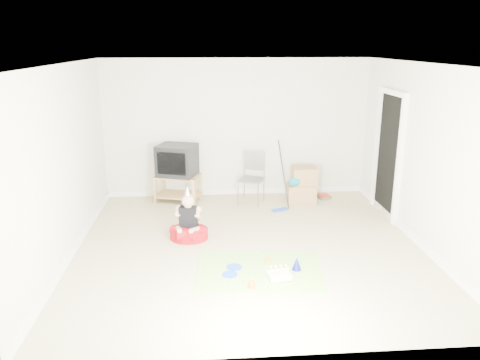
{
  "coord_description": "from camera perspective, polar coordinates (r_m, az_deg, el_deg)",
  "views": [
    {
      "loc": [
        -0.61,
        -6.25,
        2.87
      ],
      "look_at": [
        -0.1,
        0.4,
        0.9
      ],
      "focal_mm": 35.0,
      "sensor_mm": 36.0,
      "label": 1
    }
  ],
  "objects": [
    {
      "name": "book_pile",
      "position": [
        9.12,
        10.18,
        -1.97
      ],
      "size": [
        0.25,
        0.3,
        0.06
      ],
      "color": "#226738",
      "rests_on": "ground"
    },
    {
      "name": "floor_mop",
      "position": [
        8.25,
        4.92,
        -2.04
      ],
      "size": [
        0.32,
        0.38,
        1.21
      ],
      "color": "#2345B0",
      "rests_on": "ground"
    },
    {
      "name": "ground",
      "position": [
        6.91,
        1.09,
        -8.1
      ],
      "size": [
        5.0,
        5.0,
        0.0
      ],
      "primitive_type": "plane",
      "color": "#C3B48C",
      "rests_on": "ground"
    },
    {
      "name": "crt_tv",
      "position": [
        8.67,
        -7.67,
        2.41
      ],
      "size": [
        0.81,
        0.74,
        0.57
      ],
      "primitive_type": "cube",
      "rotation": [
        0.0,
        0.0,
        -0.33
      ],
      "color": "black",
      "rests_on": "tv_stand"
    },
    {
      "name": "blue_plate_near",
      "position": [
        6.29,
        -0.72,
        -10.57
      ],
      "size": [
        0.23,
        0.23,
        0.01
      ],
      "primitive_type": "cylinder",
      "rotation": [
        0.0,
        0.0,
        -0.11
      ],
      "color": "blue",
      "rests_on": "party_mat"
    },
    {
      "name": "birthday_cake",
      "position": [
        6.04,
        4.81,
        -11.59
      ],
      "size": [
        0.31,
        0.26,
        0.14
      ],
      "color": "silver",
      "rests_on": "party_mat"
    },
    {
      "name": "orange_cup_far",
      "position": [
        5.8,
        1.45,
        -12.66
      ],
      "size": [
        0.09,
        0.09,
        0.09
      ],
      "primitive_type": "cylinder",
      "rotation": [
        0.0,
        0.0,
        -0.07
      ],
      "color": "orange",
      "rests_on": "party_mat"
    },
    {
      "name": "blue_plate_far",
      "position": [
        6.11,
        -1.26,
        -11.45
      ],
      "size": [
        0.24,
        0.24,
        0.01
      ],
      "primitive_type": "cylinder",
      "rotation": [
        0.0,
        0.0,
        -0.22
      ],
      "color": "blue",
      "rests_on": "party_mat"
    },
    {
      "name": "doorway_recess",
      "position": [
        8.28,
        17.67,
        2.79
      ],
      "size": [
        0.02,
        0.9,
        2.05
      ],
      "primitive_type": "cube",
      "color": "black",
      "rests_on": "ground"
    },
    {
      "name": "tv_stand",
      "position": [
        8.8,
        -7.55,
        -0.71
      ],
      "size": [
        0.91,
        0.71,
        0.5
      ],
      "color": "#AD834E",
      "rests_on": "ground"
    },
    {
      "name": "folding_chair",
      "position": [
        8.55,
        1.38,
        0.06
      ],
      "size": [
        0.55,
        0.54,
        0.94
      ],
      "color": "gray",
      "rests_on": "ground"
    },
    {
      "name": "party_mat",
      "position": [
        6.24,
        2.36,
        -10.94
      ],
      "size": [
        1.72,
        1.31,
        0.01
      ],
      "primitive_type": "cube",
      "rotation": [
        0.0,
        0.0,
        -0.09
      ],
      "color": "#F132A2",
      "rests_on": "ground"
    },
    {
      "name": "cardboard_boxes",
      "position": [
        8.75,
        7.56,
        -0.66
      ],
      "size": [
        0.54,
        0.42,
        0.66
      ],
      "color": "#AA8052",
      "rests_on": "ground"
    },
    {
      "name": "seated_woman",
      "position": [
        7.15,
        -6.27,
        -5.75
      ],
      "size": [
        0.66,
        0.66,
        0.83
      ],
      "color": "maroon",
      "rests_on": "ground"
    },
    {
      "name": "blue_party_hat",
      "position": [
        6.25,
        6.92,
        -10.06
      ],
      "size": [
        0.13,
        0.13,
        0.18
      ],
      "primitive_type": "cone",
      "rotation": [
        0.0,
        0.0,
        0.01
      ],
      "color": "#161AA0",
      "rests_on": "party_mat"
    },
    {
      "name": "orange_cup_near",
      "position": [
        6.41,
        3.3,
        -9.77
      ],
      "size": [
        0.08,
        0.08,
        0.07
      ],
      "primitive_type": "cylinder",
      "rotation": [
        0.0,
        0.0,
        0.3
      ],
      "color": "orange",
      "rests_on": "party_mat"
    }
  ]
}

